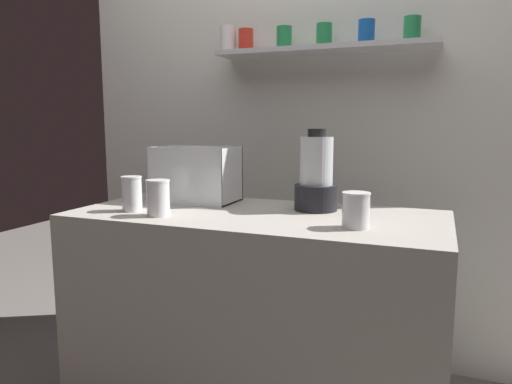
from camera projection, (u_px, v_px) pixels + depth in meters
counter at (256, 325)px, 1.85m from camera, size 1.40×0.64×0.90m
back_wall_unit at (310, 118)px, 2.44m from camera, size 2.60×0.24×2.50m
carrot_display_bin at (194, 184)px, 2.04m from camera, size 0.35×0.22×0.24m
blender_pitcher at (316, 178)px, 1.82m from camera, size 0.17×0.17×0.32m
juice_cup_orange_far_left at (132, 196)px, 1.81m from camera, size 0.08×0.08×0.14m
juice_cup_pomegranate_left at (158, 200)px, 1.72m from camera, size 0.09×0.09×0.13m
juice_cup_pomegranate_middle at (356, 213)px, 1.52m from camera, size 0.09×0.09×0.12m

